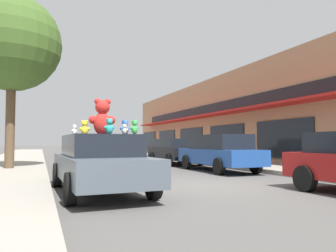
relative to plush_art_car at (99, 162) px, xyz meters
The scene contains 15 objects.
ground_plane 2.98m from the plush_art_car, ahead, with size 260.00×260.00×0.00m, color #514F4C.
storefront_row 21.05m from the plush_art_car, 31.77° to the left, with size 16.15×38.90×5.97m.
plush_art_car is the anchor object (origin of this frame).
teddy_bear_giant 1.12m from the plush_art_car, 62.86° to the left, with size 0.68×0.42×0.93m.
teddy_bear_cream 1.31m from the plush_art_car, 68.95° to the right, with size 0.15×0.16×0.23m.
teddy_bear_pink 1.40m from the plush_art_car, 72.46° to the left, with size 0.17×0.17×0.26m.
teddy_bear_green 1.53m from the plush_art_car, 64.68° to the right, with size 0.23×0.19×0.31m.
teddy_bear_yellow 0.92m from the plush_art_car, 148.62° to the left, with size 0.28×0.21×0.37m.
teddy_bear_blue 1.05m from the plush_art_car, 27.29° to the right, with size 0.28×0.20×0.37m.
teddy_bear_black 0.92m from the plush_art_car, 62.61° to the left, with size 0.21×0.13×0.29m.
teddy_bear_teal 1.16m from the plush_art_car, 84.69° to the right, with size 0.28×0.20×0.37m.
teddy_bear_white 1.05m from the plush_art_car, 144.06° to the left, with size 0.18×0.19×0.27m.
parked_car_far_center 7.02m from the plush_art_car, 35.65° to the left, with size 1.85×4.72×1.55m.
parked_car_far_right 10.56m from the plush_art_car, 57.33° to the left, with size 2.02×4.32×1.42m.
street_tree 8.59m from the plush_art_car, 110.49° to the left, with size 4.00×4.00×7.21m.
Camera 1 is at (-4.23, -8.32, 1.23)m, focal length 35.00 mm.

